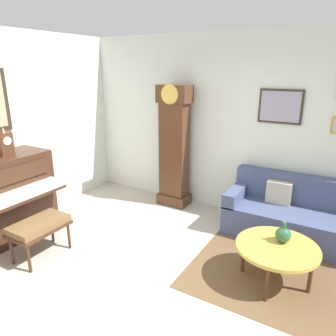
{
  "coord_description": "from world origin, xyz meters",
  "views": [
    {
      "loc": [
        1.68,
        -2.35,
        2.28
      ],
      "look_at": [
        -0.41,
        1.18,
        0.97
      ],
      "focal_mm": 33.82,
      "sensor_mm": 36.0,
      "label": 1
    }
  ],
  "objects_px": {
    "coffee_table": "(277,248)",
    "mantel_clock": "(5,143)",
    "grandfather_clock": "(174,150)",
    "piano_bench": "(39,227)",
    "couch": "(298,217)",
    "green_jug": "(283,235)"
  },
  "relations": [
    {
      "from": "mantel_clock",
      "to": "green_jug",
      "type": "height_order",
      "value": "mantel_clock"
    },
    {
      "from": "couch",
      "to": "coffee_table",
      "type": "relative_size",
      "value": 2.16
    },
    {
      "from": "piano_bench",
      "to": "mantel_clock",
      "type": "height_order",
      "value": "mantel_clock"
    },
    {
      "from": "coffee_table",
      "to": "green_jug",
      "type": "relative_size",
      "value": 3.67
    },
    {
      "from": "couch",
      "to": "green_jug",
      "type": "bearing_deg",
      "value": -90.3
    },
    {
      "from": "piano_bench",
      "to": "grandfather_clock",
      "type": "relative_size",
      "value": 0.34
    },
    {
      "from": "piano_bench",
      "to": "coffee_table",
      "type": "bearing_deg",
      "value": 20.31
    },
    {
      "from": "piano_bench",
      "to": "couch",
      "type": "height_order",
      "value": "couch"
    },
    {
      "from": "piano_bench",
      "to": "coffee_table",
      "type": "height_order",
      "value": "piano_bench"
    },
    {
      "from": "mantel_clock",
      "to": "green_jug",
      "type": "bearing_deg",
      "value": 14.31
    },
    {
      "from": "piano_bench",
      "to": "mantel_clock",
      "type": "relative_size",
      "value": 1.84
    },
    {
      "from": "coffee_table",
      "to": "mantel_clock",
      "type": "distance_m",
      "value": 3.61
    },
    {
      "from": "piano_bench",
      "to": "mantel_clock",
      "type": "bearing_deg",
      "value": 165.0
    },
    {
      "from": "coffee_table",
      "to": "mantel_clock",
      "type": "relative_size",
      "value": 2.32
    },
    {
      "from": "piano_bench",
      "to": "coffee_table",
      "type": "relative_size",
      "value": 0.8
    },
    {
      "from": "grandfather_clock",
      "to": "mantel_clock",
      "type": "relative_size",
      "value": 5.34
    },
    {
      "from": "grandfather_clock",
      "to": "mantel_clock",
      "type": "height_order",
      "value": "grandfather_clock"
    },
    {
      "from": "piano_bench",
      "to": "green_jug",
      "type": "xyz_separation_m",
      "value": [
        2.66,
        1.08,
        0.13
      ]
    },
    {
      "from": "piano_bench",
      "to": "mantel_clock",
      "type": "distance_m",
      "value": 1.23
    },
    {
      "from": "mantel_clock",
      "to": "green_jug",
      "type": "relative_size",
      "value": 1.58
    },
    {
      "from": "grandfather_clock",
      "to": "couch",
      "type": "bearing_deg",
      "value": -3.79
    },
    {
      "from": "mantel_clock",
      "to": "piano_bench",
      "type": "bearing_deg",
      "value": -15.0
    }
  ]
}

